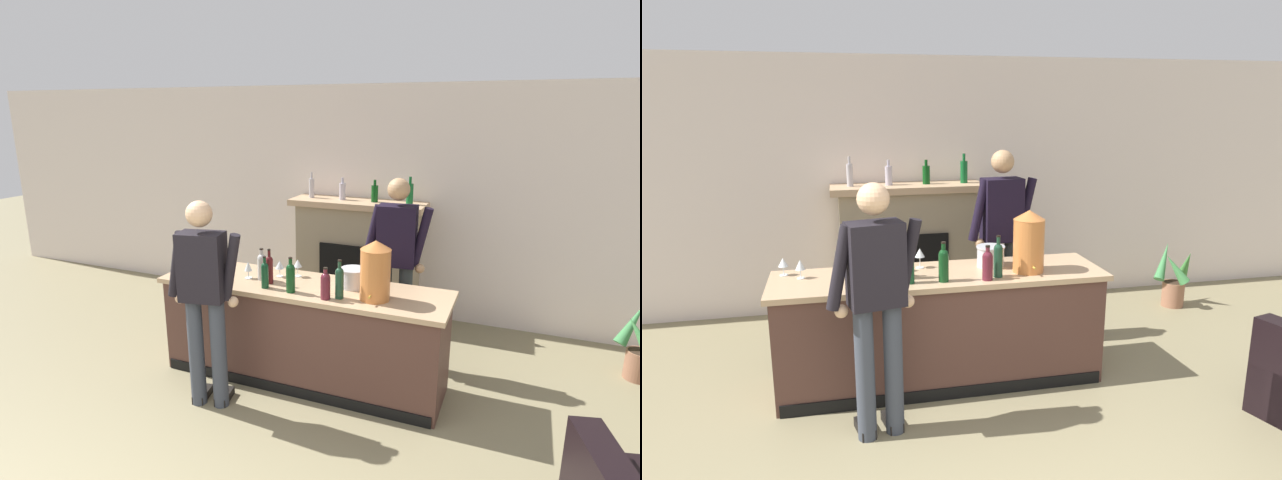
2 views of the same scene
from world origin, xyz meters
The scene contains 19 objects.
wall_back_panel centered at (0.00, 4.40, 1.38)m, with size 12.00×0.07×2.75m.
bar_counter centered at (0.05, 2.46, 0.47)m, with size 2.65×0.73×0.93m.
fireplace_stone centered at (0.02, 4.14, 0.72)m, with size 1.60×0.52×1.73m.
potted_plant_corner centered at (2.96, 3.65, 0.32)m, with size 0.47×0.48×0.73m.
person_customer centered at (-0.50, 1.77, 0.98)m, with size 0.65×0.36×1.77m.
person_bartender centered at (0.75, 3.09, 1.03)m, with size 0.66×0.33×1.85m.
copper_dispenser centered at (0.76, 2.37, 1.18)m, with size 0.26×0.29×0.50m.
ice_bucket_steel centered at (0.50, 2.57, 1.02)m, with size 0.24×0.24×0.17m.
wine_bottle_burgundy_dark centered at (-0.35, 2.45, 1.07)m, with size 0.08×0.08×0.30m.
wine_bottle_port_short centered at (0.04, 2.25, 1.07)m, with size 0.08×0.08×0.31m.
wine_bottle_riesling_slim centered at (-0.23, 2.38, 1.07)m, with size 0.07×0.07×0.32m.
wine_bottle_cabernet_heavy centered at (-0.21, 2.26, 1.06)m, with size 0.07×0.07×0.29m.
wine_bottle_merlot_tall centered at (0.38, 2.22, 1.05)m, with size 0.08×0.08×0.27m.
wine_bottle_rose_blush centered at (0.48, 2.28, 1.08)m, with size 0.07×0.07×0.33m.
wine_glass_front_right centered at (-0.08, 2.66, 1.05)m, with size 0.08×0.08×0.17m.
wine_glass_back_row centered at (-1.03, 2.57, 1.03)m, with size 0.08×0.08×0.15m.
wine_glass_front_left centered at (-0.48, 2.43, 1.04)m, with size 0.07×0.07×0.16m.
wine_glass_mid_counter centered at (-0.24, 2.59, 1.04)m, with size 0.08×0.08×0.16m.
wine_glass_near_bucket centered at (-1.16, 2.68, 1.03)m, with size 0.08×0.08×0.14m.
Camera 2 is at (-0.74, -1.83, 2.25)m, focal length 32.00 mm.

